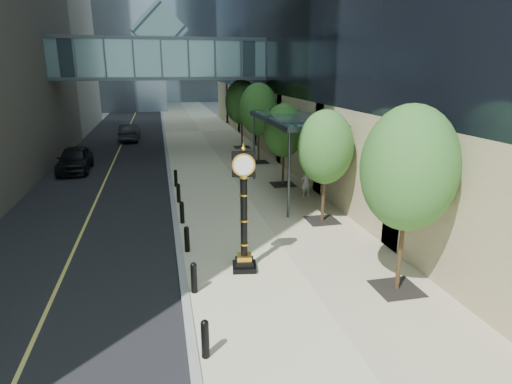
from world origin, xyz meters
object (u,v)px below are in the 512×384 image
pedestrian (306,183)px  car_far (130,132)px  car_near (75,159)px  street_clock (244,218)px

pedestrian → car_far: (-10.42, 21.94, 0.01)m
pedestrian → car_near: (-13.33, 9.25, 0.05)m
street_clock → car_far: bearing=109.4°
street_clock → car_near: (-8.34, 17.17, -1.08)m
street_clock → pedestrian: bearing=66.9°
pedestrian → car_near: size_ratio=0.31×
street_clock → car_near: size_ratio=0.88×
street_clock → car_far: street_clock is taller
car_far → pedestrian: bearing=117.0°
street_clock → car_far: size_ratio=0.89×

